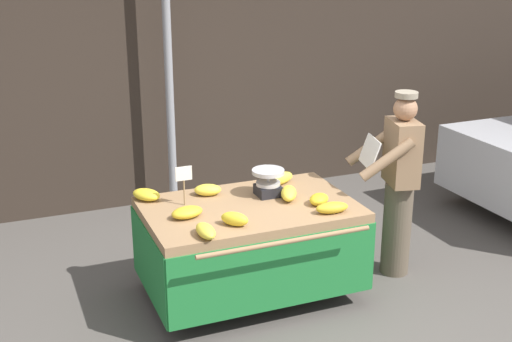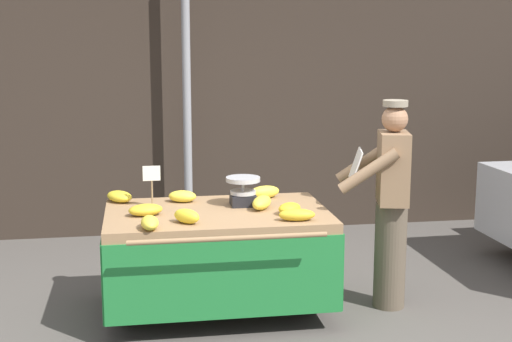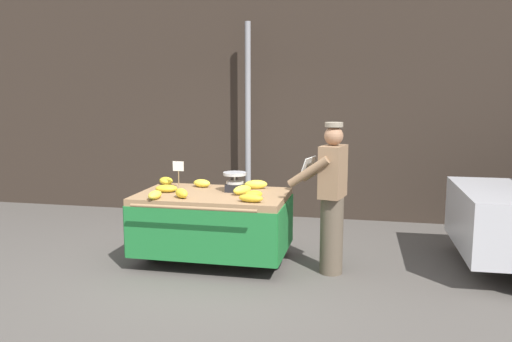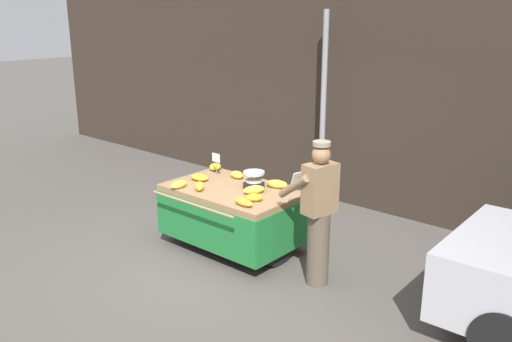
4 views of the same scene
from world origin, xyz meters
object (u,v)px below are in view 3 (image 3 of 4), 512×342
object	(u,v)px
banana_bunch_5	(155,195)
vendor_person	(331,197)
street_pole	(248,123)
banana_cart	(213,211)
banana_bunch_4	(254,194)
banana_bunch_3	(166,181)
banana_bunch_1	(202,183)
price_sign	(178,169)
banana_bunch_2	(256,184)
banana_bunch_7	(181,193)
banana_bunch_6	(251,198)
banana_bunch_8	(242,190)
banana_bunch_0	(166,188)
weighing_scale	(235,182)

from	to	relation	value
banana_bunch_5	vendor_person	world-z (taller)	vendor_person
street_pole	banana_cart	distance (m)	2.37
banana_bunch_4	banana_bunch_3	bearing A→B (deg)	153.80
banana_bunch_4	banana_bunch_1	bearing A→B (deg)	145.14
banana_cart	price_sign	distance (m)	0.71
banana_bunch_1	banana_bunch_4	bearing A→B (deg)	-34.86
banana_bunch_1	banana_bunch_2	xyz separation A→B (m)	(0.69, 0.02, 0.01)
banana_bunch_4	banana_cart	bearing A→B (deg)	160.11
banana_bunch_4	vendor_person	world-z (taller)	vendor_person
banana_bunch_2	banana_bunch_7	distance (m)	1.01
banana_bunch_4	banana_bunch_6	size ratio (longest dim) A/B	0.74
banana_bunch_2	banana_bunch_7	world-z (taller)	banana_bunch_2
banana_bunch_2	banana_bunch_6	size ratio (longest dim) A/B	1.04
banana_cart	banana_bunch_3	bearing A→B (deg)	149.69
banana_bunch_3	banana_bunch_8	world-z (taller)	banana_bunch_8
banana_bunch_6	banana_bunch_5	bearing A→B (deg)	-176.94
banana_bunch_1	banana_bunch_7	world-z (taller)	banana_bunch_7
banana_bunch_0	banana_bunch_2	bearing A→B (deg)	23.37
banana_bunch_1	price_sign	bearing A→B (deg)	-148.88
banana_bunch_8	vendor_person	world-z (taller)	vendor_person
banana_bunch_4	banana_bunch_5	distance (m)	1.11
banana_bunch_0	banana_bunch_7	distance (m)	0.41
banana_bunch_7	banana_bunch_2	bearing A→B (deg)	45.54
banana_bunch_3	banana_bunch_6	distance (m)	1.58
weighing_scale	vendor_person	size ratio (longest dim) A/B	0.16
banana_bunch_8	banana_bunch_7	bearing A→B (deg)	-150.39
banana_bunch_7	banana_bunch_6	bearing A→B (deg)	-4.02
banana_bunch_5	banana_bunch_6	bearing A→B (deg)	3.06
banana_bunch_6	banana_bunch_3	bearing A→B (deg)	147.20
banana_bunch_2	banana_bunch_8	bearing A→B (deg)	-102.95
banana_bunch_0	weighing_scale	bearing A→B (deg)	15.20
banana_bunch_1	banana_bunch_8	distance (m)	0.70
banana_bunch_7	vendor_person	xyz separation A→B (m)	(1.67, 0.27, -0.03)
banana_bunch_6	banana_bunch_7	size ratio (longest dim) A/B	1.21
price_sign	banana_bunch_2	bearing A→B (deg)	10.14
street_pole	weighing_scale	world-z (taller)	street_pole
street_pole	banana_bunch_8	distance (m)	2.31
banana_bunch_0	banana_bunch_1	bearing A→B (deg)	53.39
banana_bunch_0	banana_bunch_3	size ratio (longest dim) A/B	0.99
weighing_scale	price_sign	size ratio (longest dim) A/B	0.82
street_pole	banana_bunch_2	world-z (taller)	street_pole
street_pole	vendor_person	distance (m)	2.78
banana_bunch_5	vendor_person	distance (m)	1.98
price_sign	banana_bunch_4	size ratio (longest dim) A/B	1.67
price_sign	banana_bunch_5	world-z (taller)	price_sign
banana_cart	banana_bunch_0	distance (m)	0.62
banana_bunch_0	banana_bunch_8	world-z (taller)	banana_bunch_8
banana_bunch_1	banana_bunch_4	world-z (taller)	banana_bunch_1
banana_bunch_2	banana_bunch_5	distance (m)	1.29
price_sign	banana_bunch_4	bearing A→B (deg)	-20.98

